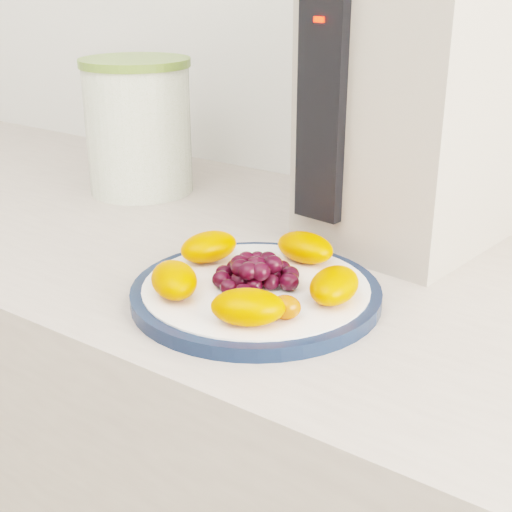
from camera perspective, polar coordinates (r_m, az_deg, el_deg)
The scene contains 8 objects.
plate_rim at distance 0.75m, azimuth -0.00°, elevation -3.00°, with size 0.26×0.26×0.01m, color #121F39.
plate_face at distance 0.75m, azimuth -0.00°, elevation -2.93°, with size 0.24×0.24×0.02m, color white.
canister at distance 1.12m, azimuth -9.35°, elevation 9.88°, with size 0.16×0.16×0.19m, color #495F18.
canister_lid at distance 1.10m, azimuth -9.69°, elevation 15.03°, with size 0.17×0.17×0.01m, color olive.
appliance_body at distance 0.92m, azimuth 13.31°, elevation 11.82°, with size 0.20×0.27×0.34m, color #A2988B.
appliance_panel at distance 0.82m, azimuth 5.33°, elevation 11.54°, with size 0.06×0.02×0.26m, color black.
appliance_led at distance 0.80m, azimuth 5.10°, elevation 18.34°, with size 0.01×0.01×0.01m, color #FF0C05.
fruit_plate at distance 0.74m, azimuth -0.07°, elevation -1.36°, with size 0.23×0.22×0.03m.
Camera 1 is at (0.46, 0.51, 1.23)m, focal length 50.00 mm.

